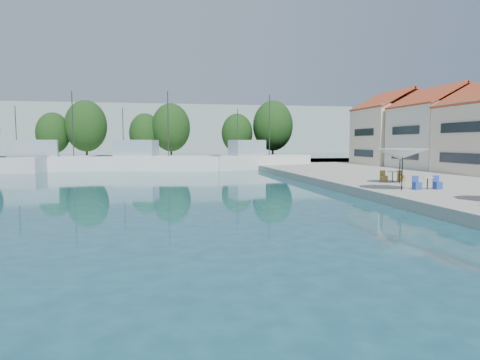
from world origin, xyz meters
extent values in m
cube|color=gray|center=(-8.00, 67.00, 0.30)|extent=(90.00, 16.00, 0.60)
cube|color=#99A79D|center=(-30.00, 160.00, 8.00)|extent=(180.00, 40.00, 16.00)
cube|color=#99A79D|center=(40.00, 180.00, 6.00)|extent=(140.00, 40.00, 12.00)
cube|color=beige|center=(24.00, 42.00, 4.10)|extent=(8.00, 8.50, 7.00)
pyramid|color=#A25124|center=(24.00, 42.00, 9.40)|extent=(8.40, 8.80, 1.80)
cube|color=beige|center=(24.00, 51.00, 4.35)|extent=(8.60, 8.50, 7.50)
pyramid|color=#A25124|center=(24.00, 51.00, 9.90)|extent=(9.00, 8.80, 1.80)
cube|color=silver|center=(-18.60, 55.26, 0.70)|extent=(18.53, 7.79, 2.20)
cube|color=#8AA0AB|center=(-21.25, 54.78, 2.80)|extent=(5.95, 4.50, 2.00)
cylinder|color=#2D2D2D|center=(-16.83, 55.58, 5.80)|extent=(0.12, 0.12, 8.00)
cylinder|color=#2D2D2D|center=(-23.02, 54.46, 4.80)|extent=(0.10, 0.10, 6.00)
cube|color=white|center=(-6.81, 54.10, 0.70)|extent=(16.93, 8.21, 2.20)
cube|color=#8AA0AB|center=(-9.19, 54.71, 2.80)|extent=(5.58, 4.40, 2.00)
cylinder|color=#2D2D2D|center=(-5.23, 53.69, 5.80)|extent=(0.12, 0.12, 8.00)
cylinder|color=#2D2D2D|center=(-10.78, 55.12, 4.80)|extent=(0.10, 0.10, 6.00)
cube|color=silver|center=(6.79, 54.47, 0.70)|extent=(14.22, 7.65, 2.20)
cube|color=#8AA0AB|center=(4.83, 53.83, 2.80)|extent=(4.78, 3.89, 2.00)
cylinder|color=#2D2D2D|center=(8.11, 54.89, 5.80)|extent=(0.12, 0.12, 8.00)
cylinder|color=#2D2D2D|center=(3.52, 53.41, 4.80)|extent=(0.10, 0.10, 6.00)
cylinder|color=#3F2B19|center=(-22.48, 70.20, 2.28)|extent=(0.36, 0.36, 3.35)
ellipsoid|color=#103311|center=(-22.48, 70.20, 4.96)|extent=(5.09, 5.09, 6.37)
cylinder|color=#3F2B19|center=(-17.51, 69.80, 2.70)|extent=(0.36, 0.36, 4.20)
ellipsoid|color=#103311|center=(-17.51, 69.80, 6.06)|extent=(6.39, 6.39, 7.99)
cylinder|color=#3F2B19|center=(-8.55, 71.40, 2.30)|extent=(0.36, 0.36, 3.40)
ellipsoid|color=#103311|center=(-8.55, 71.40, 5.02)|extent=(5.17, 5.17, 6.46)
cylinder|color=#3F2B19|center=(-4.41, 70.26, 2.65)|extent=(0.36, 0.36, 4.10)
ellipsoid|color=#103311|center=(-4.41, 70.26, 5.93)|extent=(6.23, 6.23, 7.79)
cylinder|color=#3F2B19|center=(6.41, 69.66, 2.30)|extent=(0.36, 0.36, 3.41)
ellipsoid|color=#103311|center=(6.41, 69.66, 5.03)|extent=(5.18, 5.18, 6.47)
cylinder|color=#3F2B19|center=(12.29, 68.67, 2.78)|extent=(0.36, 0.36, 4.36)
ellipsoid|color=#103311|center=(12.29, 68.67, 6.27)|extent=(6.63, 6.63, 8.29)
cylinder|color=black|center=(7.86, 22.64, 1.85)|extent=(0.06, 0.06, 2.49)
cone|color=white|center=(7.86, 22.64, 2.84)|extent=(3.00, 3.00, 0.50)
cylinder|color=black|center=(10.09, 26.57, 1.71)|extent=(0.06, 0.06, 2.22)
cone|color=beige|center=(10.09, 26.57, 2.57)|extent=(2.63, 2.63, 0.50)
cylinder|color=black|center=(9.74, 22.88, 0.97)|extent=(0.06, 0.06, 0.74)
cylinder|color=beige|center=(9.74, 22.88, 1.34)|extent=(0.70, 0.70, 0.04)
cube|color=#26409B|center=(10.44, 22.88, 0.83)|extent=(0.42, 0.42, 0.46)
cube|color=#26409B|center=(9.04, 22.88, 0.83)|extent=(0.42, 0.42, 0.46)
cylinder|color=black|center=(10.40, 28.00, 0.97)|extent=(0.06, 0.06, 0.74)
cylinder|color=beige|center=(10.40, 28.00, 1.34)|extent=(0.70, 0.70, 0.04)
cube|color=olive|center=(11.10, 28.00, 0.83)|extent=(0.42, 0.42, 0.46)
cube|color=olive|center=(9.70, 28.00, 0.83)|extent=(0.42, 0.42, 0.46)
camera|label=1|loc=(-6.39, -0.55, 3.46)|focal=32.00mm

